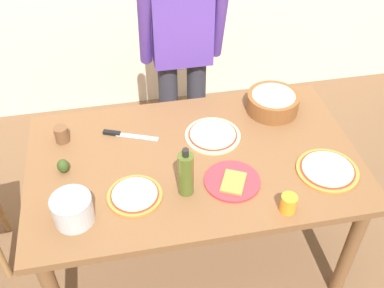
% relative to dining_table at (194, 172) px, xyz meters
% --- Properties ---
extents(ground, '(8.00, 8.00, 0.00)m').
position_rel_dining_table_xyz_m(ground, '(0.00, 0.00, -0.67)').
color(ground, brown).
extents(dining_table, '(1.60, 0.96, 0.76)m').
position_rel_dining_table_xyz_m(dining_table, '(0.00, 0.00, 0.00)').
color(dining_table, brown).
rests_on(dining_table, ground).
extents(person_cook, '(0.49, 0.25, 1.62)m').
position_rel_dining_table_xyz_m(person_cook, '(0.08, 0.76, 0.27)').
color(person_cook, '#2D2D38').
rests_on(person_cook, ground).
extents(pizza_raw_on_board, '(0.28, 0.28, 0.02)m').
position_rel_dining_table_xyz_m(pizza_raw_on_board, '(0.13, 0.14, 0.10)').
color(pizza_raw_on_board, beige).
rests_on(pizza_raw_on_board, dining_table).
extents(pizza_cooked_on_tray, '(0.25, 0.25, 0.02)m').
position_rel_dining_table_xyz_m(pizza_cooked_on_tray, '(-0.31, -0.19, 0.10)').
color(pizza_cooked_on_tray, '#C67A33').
rests_on(pizza_cooked_on_tray, dining_table).
extents(pizza_second_cooked, '(0.29, 0.29, 0.02)m').
position_rel_dining_table_xyz_m(pizza_second_cooked, '(0.60, -0.21, 0.10)').
color(pizza_second_cooked, '#C67A33').
rests_on(pizza_second_cooked, dining_table).
extents(plate_with_slice, '(0.26, 0.26, 0.02)m').
position_rel_dining_table_xyz_m(plate_with_slice, '(0.14, -0.19, 0.10)').
color(plate_with_slice, red).
rests_on(plate_with_slice, dining_table).
extents(popcorn_bowl, '(0.28, 0.28, 0.11)m').
position_rel_dining_table_xyz_m(popcorn_bowl, '(0.49, 0.30, 0.15)').
color(popcorn_bowl, brown).
rests_on(popcorn_bowl, dining_table).
extents(olive_oil_bottle, '(0.07, 0.07, 0.26)m').
position_rel_dining_table_xyz_m(olive_oil_bottle, '(-0.08, -0.20, 0.20)').
color(olive_oil_bottle, '#47561E').
rests_on(olive_oil_bottle, dining_table).
extents(steel_pot, '(0.17, 0.17, 0.13)m').
position_rel_dining_table_xyz_m(steel_pot, '(-0.57, -0.27, 0.16)').
color(steel_pot, '#B7B7BC').
rests_on(steel_pot, dining_table).
extents(cup_orange, '(0.07, 0.07, 0.08)m').
position_rel_dining_table_xyz_m(cup_orange, '(0.33, -0.39, 0.13)').
color(cup_orange, orange).
rests_on(cup_orange, dining_table).
extents(cup_small_brown, '(0.07, 0.07, 0.08)m').
position_rel_dining_table_xyz_m(cup_small_brown, '(-0.63, 0.25, 0.13)').
color(cup_small_brown, brown).
rests_on(cup_small_brown, dining_table).
extents(chef_knife, '(0.28, 0.13, 0.02)m').
position_rel_dining_table_xyz_m(chef_knife, '(-0.32, 0.23, 0.10)').
color(chef_knife, silver).
rests_on(chef_knife, dining_table).
extents(avocado, '(0.06, 0.06, 0.07)m').
position_rel_dining_table_xyz_m(avocado, '(-0.62, 0.03, 0.13)').
color(avocado, '#2D4219').
rests_on(avocado, dining_table).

